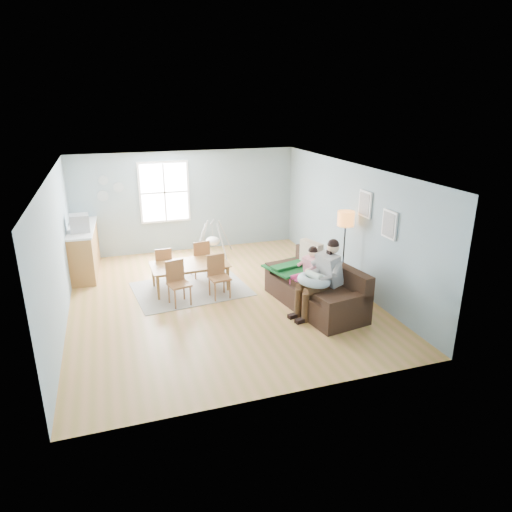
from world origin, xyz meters
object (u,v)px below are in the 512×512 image
object	(u,v)px
father	(322,276)
baby_swing	(213,240)
chair_sw	(177,280)
sofa	(317,290)
dining_table	(190,277)
toddler	(308,266)
storage_cube	(330,306)
chair_se	(218,273)
monitor	(79,223)
chair_nw	(163,263)
chair_ne	(201,257)
floor_lamp	(345,225)
counter	(84,250)

from	to	relation	value
father	baby_swing	bearing A→B (deg)	106.20
chair_sw	father	bearing A→B (deg)	-27.79
sofa	dining_table	distance (m)	2.80
toddler	storage_cube	xyz separation A→B (m)	(0.10, -0.84, -0.53)
father	chair_se	distance (m)	2.25
chair_sw	monitor	xyz separation A→B (m)	(-1.84, 2.08, 0.81)
toddler	monitor	xyz separation A→B (m)	(-4.37, 2.86, 0.53)
dining_table	baby_swing	size ratio (longest dim) A/B	1.39
father	storage_cube	bearing A→B (deg)	-76.05
chair_nw	baby_swing	distance (m)	2.17
sofa	chair_sw	size ratio (longest dim) A/B	2.71
sofa	monitor	bearing A→B (deg)	145.64
sofa	toddler	bearing A→B (deg)	120.18
baby_swing	chair_ne	bearing A→B (deg)	-113.12
storage_cube	chair_nw	xyz separation A→B (m)	(-2.76, 2.81, 0.21)
chair_sw	chair_se	world-z (taller)	chair_sw
baby_swing	monitor	bearing A→B (deg)	-168.17
floor_lamp	storage_cube	world-z (taller)	floor_lamp
sofa	chair_sw	xyz separation A→B (m)	(-2.65, 1.00, 0.18)
storage_cube	baby_swing	bearing A→B (deg)	106.06
chair_sw	chair_ne	bearing A→B (deg)	59.93
toddler	chair_se	distance (m)	1.91
dining_table	toddler	bearing A→B (deg)	-34.96
toddler	chair_se	xyz separation A→B (m)	(-1.66, 0.88, -0.29)
monitor	chair_sw	bearing A→B (deg)	-48.42
sofa	toddler	xyz separation A→B (m)	(-0.12, 0.21, 0.47)
floor_lamp	counter	size ratio (longest dim) A/B	0.85
baby_swing	dining_table	bearing A→B (deg)	-115.21
storage_cube	monitor	size ratio (longest dim) A/B	1.31
counter	toddler	bearing A→B (deg)	-36.63
floor_lamp	chair_ne	size ratio (longest dim) A/B	1.93
toddler	monitor	bearing A→B (deg)	146.79
storage_cube	chair_se	bearing A→B (deg)	135.63
chair_sw	chair_se	xyz separation A→B (m)	(0.87, 0.10, -0.00)
counter	chair_sw	bearing A→B (deg)	-53.23
toddler	chair_ne	distance (m)	2.75
sofa	storage_cube	distance (m)	0.63
baby_swing	chair_se	bearing A→B (deg)	-100.71
toddler	dining_table	xyz separation A→B (m)	(-2.16, 1.42, -0.51)
dining_table	chair_nw	world-z (taller)	chair_nw
chair_sw	toddler	bearing A→B (deg)	-17.24
father	floor_lamp	world-z (taller)	floor_lamp
chair_nw	counter	xyz separation A→B (m)	(-1.71, 1.28, 0.10)
counter	chair_se	bearing A→B (deg)	-41.14
chair_sw	chair_se	bearing A→B (deg)	6.47
floor_lamp	baby_swing	xyz separation A→B (m)	(-2.20, 3.09, -1.03)
storage_cube	sofa	bearing A→B (deg)	87.93
floor_lamp	chair_se	xyz separation A→B (m)	(-2.71, 0.43, -0.93)
father	toddler	distance (m)	0.57
dining_table	floor_lamp	bearing A→B (deg)	-18.47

